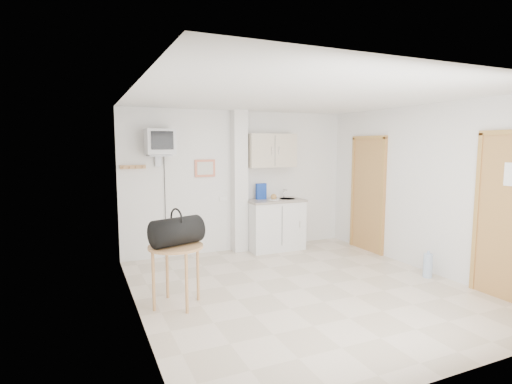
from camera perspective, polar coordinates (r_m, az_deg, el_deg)
name	(u,v)px	position (r m, az deg, el deg)	size (l,w,h in m)	color
ground	(303,289)	(5.49, 6.69, -13.55)	(4.50, 4.50, 0.00)	beige
room_envelope	(316,172)	(5.36, 8.63, 2.80)	(4.24, 4.54, 2.55)	white
kitchenette	(274,206)	(7.27, 2.58, -1.95)	(1.03, 0.58, 2.10)	white
crt_television	(160,143)	(6.55, -13.59, 6.87)	(0.44, 0.45, 2.15)	slate
round_table	(176,253)	(4.83, -11.38, -8.60)	(0.64, 0.64, 0.73)	#AC7847
duffel_bag	(177,231)	(4.78, -11.27, -5.50)	(0.67, 0.51, 0.44)	black
water_bottle	(428,265)	(6.34, 23.34, -9.60)	(0.13, 0.13, 0.39)	#A4BDDD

